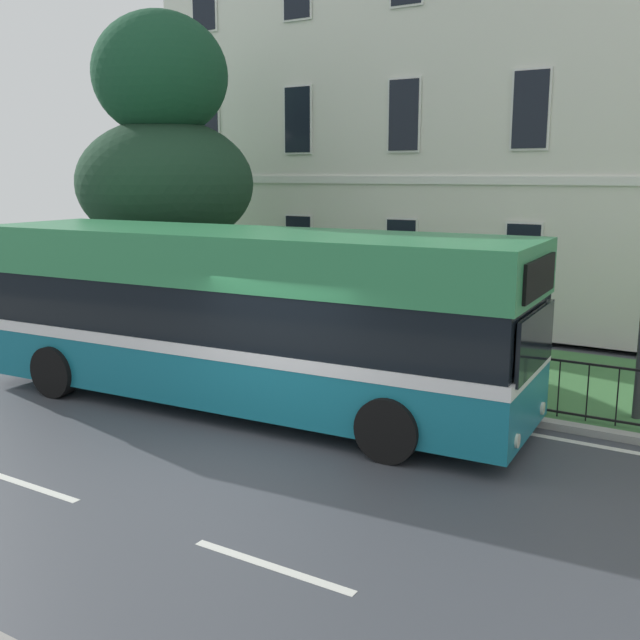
% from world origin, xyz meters
% --- Properties ---
extents(ground_plane, '(60.00, 56.00, 0.18)m').
position_xyz_m(ground_plane, '(0.00, 0.94, -0.02)').
color(ground_plane, '#3F434A').
extents(georgian_townhouse, '(19.46, 9.02, 13.75)m').
position_xyz_m(georgian_townhouse, '(-0.47, 14.29, 7.03)').
color(georgian_townhouse, silver).
rests_on(georgian_townhouse, ground_plane).
extents(iron_verge_railing, '(16.86, 0.04, 0.97)m').
position_xyz_m(iron_verge_railing, '(-0.47, 4.40, 0.62)').
color(iron_verge_railing, black).
rests_on(iron_verge_railing, ground_plane).
extents(evergreen_tree, '(4.70, 4.56, 7.88)m').
position_xyz_m(evergreen_tree, '(-6.60, 6.08, 3.36)').
color(evergreen_tree, '#423328').
rests_on(evergreen_tree, ground_plane).
extents(single_decker_bus, '(10.26, 3.16, 3.10)m').
position_xyz_m(single_decker_bus, '(-1.63, 2.48, 1.63)').
color(single_decker_bus, '#166E83').
rests_on(single_decker_bus, ground_plane).
extents(litter_bin, '(0.46, 0.46, 1.18)m').
position_xyz_m(litter_bin, '(-0.11, 5.11, 0.71)').
color(litter_bin, '#4C4742').
rests_on(litter_bin, ground_plane).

